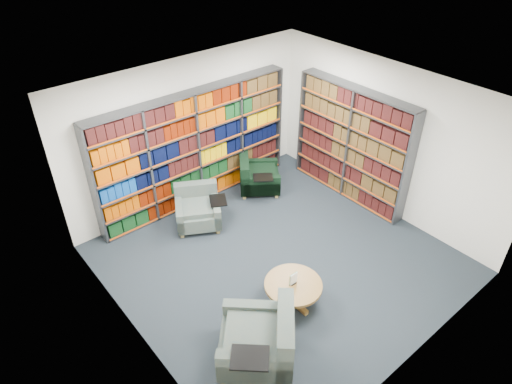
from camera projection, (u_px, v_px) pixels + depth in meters
room_shell at (282, 190)px, 6.80m from camera, size 5.02×5.02×2.82m
bookshelf_back at (196, 149)px, 8.44m from camera, size 4.00×0.28×2.20m
bookshelf_right at (351, 144)px, 8.58m from camera, size 0.28×2.50×2.20m
chair_teal_left at (198, 209)px, 8.27m from camera, size 1.05×1.05×0.70m
chair_green_right at (256, 177)px, 9.14m from camera, size 1.08×1.10×0.71m
chair_teal_front at (263, 342)px, 5.85m from camera, size 1.32×1.32×0.85m
coffee_table at (293, 288)px, 6.64m from camera, size 0.85×0.85×0.60m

